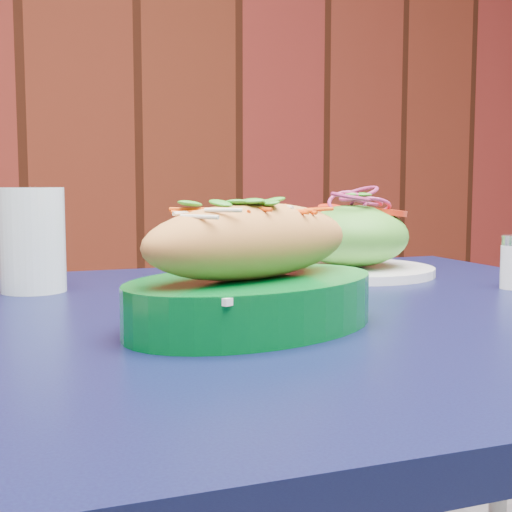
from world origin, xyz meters
name	(u,v)px	position (x,y,z in m)	size (l,w,h in m)	color
brick_wall	(17,19)	(0.00, 2.97, 1.40)	(4.90, 0.04, 2.80)	#4C1C0E
cafe_table	(333,384)	(0.00, 1.19, 0.66)	(0.90, 0.90, 0.75)	black
banh_mi_basket	(253,275)	(-0.13, 1.13, 0.80)	(0.30, 0.24, 0.12)	#00561C
salad_plate	(352,242)	(0.17, 1.39, 0.80)	(0.24, 0.24, 0.12)	white
water_glass	(32,240)	(-0.27, 1.44, 0.81)	(0.08, 0.08, 0.13)	silver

